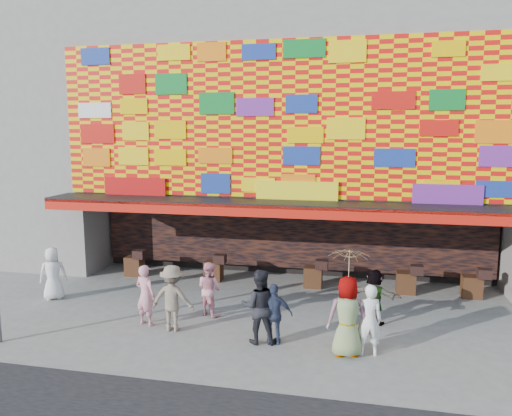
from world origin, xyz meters
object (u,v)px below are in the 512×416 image
Objects in this scene: ped_a at (53,273)px; ped_i at (209,289)px; ped_c at (259,306)px; ped_h at (369,320)px; ped_f at (374,297)px; ped_e at (274,314)px; ped_d at (173,298)px; ped_g at (347,316)px; ped_b at (145,295)px; parasol at (349,268)px.

ped_i is at bearing 145.81° from ped_a.
ped_h is at bearing 166.17° from ped_c.
ped_f is 0.98× the size of ped_i.
ped_h is (2.26, -0.13, 0.09)m from ped_e.
ped_i is (-2.16, 1.55, 0.01)m from ped_e.
ped_d is at bearing -12.84° from ped_e.
ped_e is 2.26m from ped_h.
ped_g is (-0.65, -2.14, 0.19)m from ped_f.
ped_d is 5.03m from ped_h.
ped_b is 1.81m from ped_i.
ped_h reaches higher than ped_f.
ped_a is 0.96× the size of ped_h.
parasol reaches higher than ped_e.
ped_d is 1.03× the size of ped_h.
ped_g is 1.23× the size of ped_i.
ped_g is at bearing 6.49° from ped_h.
ped_f is (5.18, 1.60, -0.12)m from ped_d.
ped_g is at bearing -171.71° from ped_b.
ped_h is at bearing -175.90° from ped_i.
ped_i is at bearing -36.39° from ped_g.
ped_b reaches higher than ped_i.
ped_f is 0.84× the size of parasol.
ped_i is (-4.42, 1.68, -0.08)m from ped_h.
ped_e is (3.62, -0.48, -0.07)m from ped_b.
ped_a is 7.54m from ped_e.
ped_h is (5.02, -0.40, -0.02)m from ped_d.
ped_h is at bearing 137.24° from ped_a.
ped_c is at bearing -19.14° from ped_g.
ped_a is at bearing -3.46° from ped_b.
ped_e is at bearing -171.38° from ped_b.
ped_a is 9.33m from ped_g.
ped_a is at bearing -20.81° from ped_h.
ped_e is 2.25m from parasol.
parasol is at bearing -171.71° from ped_b.
parasol is at bearing 180.00° from ped_g.
ped_b reaches higher than ped_e.
ped_e is at bearing 169.25° from ped_i.
ped_b is 0.97× the size of ped_h.
ped_b is at bearing -14.76° from ped_e.
ped_e is (2.76, -0.27, -0.11)m from ped_d.
ped_h is 0.95× the size of parasol.
ped_d is at bearing 89.72° from ped_i.
ped_d reaches higher than ped_a.
ped_d is at bearing -18.40° from ped_g.
ped_i is at bearing 155.19° from parasol.
ped_b is at bearing 61.09° from ped_i.
ped_c reaches higher than ped_a.
ped_f is 4.59m from ped_i.
ped_f is at bearing -149.33° from ped_e.
ped_a is at bearing -24.43° from ped_g.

